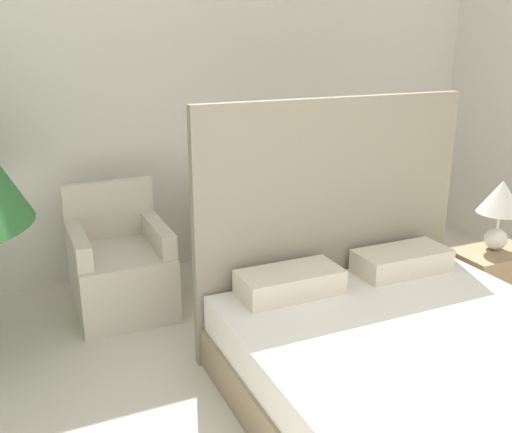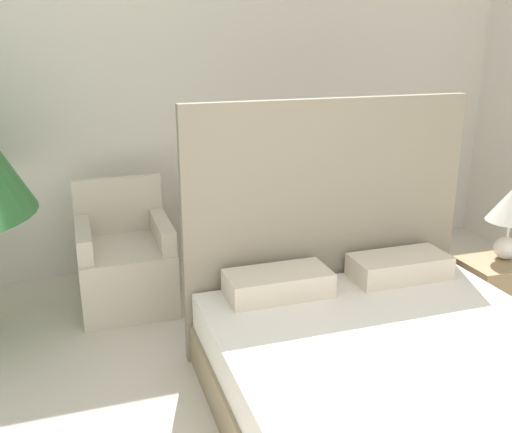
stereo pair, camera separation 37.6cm
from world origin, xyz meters
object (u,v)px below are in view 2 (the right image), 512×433
object	(u,v)px
table_lamp	(511,211)
armchair_near_window_left	(126,267)
armchair_near_window_right	(266,250)
nightstand	(500,292)
bed	(401,374)

from	to	relation	value
table_lamp	armchair_near_window_left	bearing A→B (deg)	155.60
armchair_near_window_right	nightstand	xyz separation A→B (m)	(1.27, -1.08, -0.05)
armchair_near_window_right	nightstand	distance (m)	1.67
armchair_near_window_left	nightstand	bearing A→B (deg)	-24.69
armchair_near_window_left	armchair_near_window_right	distance (m)	1.06
nightstand	armchair_near_window_right	bearing A→B (deg)	139.46
nightstand	table_lamp	xyz separation A→B (m)	(0.02, 0.02, 0.56)
armchair_near_window_left	nightstand	world-z (taller)	armchair_near_window_left
bed	table_lamp	world-z (taller)	bed
bed	armchair_near_window_left	bearing A→B (deg)	122.45
bed	armchair_near_window_left	size ratio (longest dim) A/B	2.35
armchair_near_window_right	bed	bearing A→B (deg)	-80.86
bed	armchair_near_window_right	xyz separation A→B (m)	(-0.08, 1.78, -0.00)
bed	table_lamp	bearing A→B (deg)	30.92
bed	table_lamp	size ratio (longest dim) A/B	4.19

